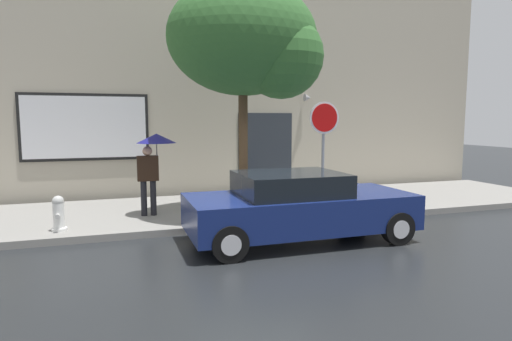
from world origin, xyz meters
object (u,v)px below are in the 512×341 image
(street_tree, at_px, (251,42))
(stop_sign, at_px, (324,135))
(pedestrian_with_umbrella, at_px, (153,152))
(fire_hydrant, at_px, (59,214))
(parked_car, at_px, (298,207))

(street_tree, bearing_deg, stop_sign, -13.50)
(stop_sign, bearing_deg, pedestrian_with_umbrella, 165.79)
(fire_hydrant, bearing_deg, pedestrian_with_umbrella, 24.43)
(street_tree, xyz_separation_m, stop_sign, (1.69, -0.41, -2.12))
(parked_car, bearing_deg, stop_sign, 49.89)
(pedestrian_with_umbrella, bearing_deg, stop_sign, -14.21)
(street_tree, bearing_deg, fire_hydrant, -175.61)
(parked_car, height_order, stop_sign, stop_sign)
(street_tree, height_order, stop_sign, street_tree)
(parked_car, bearing_deg, fire_hydrant, 159.52)
(pedestrian_with_umbrella, bearing_deg, parked_car, -45.51)
(pedestrian_with_umbrella, bearing_deg, street_tree, -14.76)
(fire_hydrant, relative_size, street_tree, 0.13)
(fire_hydrant, relative_size, stop_sign, 0.27)
(stop_sign, bearing_deg, parked_car, -130.11)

